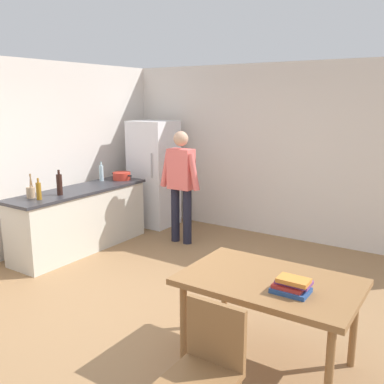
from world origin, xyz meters
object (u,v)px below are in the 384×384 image
at_px(chair, 207,365).
at_px(bottle_wine_dark, 59,184).
at_px(utensil_jar, 31,192).
at_px(refrigerator, 154,174).
at_px(dining_table, 269,288).
at_px(person, 181,180).
at_px(book_stack, 292,286).
at_px(bottle_oil_amber, 39,191).
at_px(cooking_pot, 122,176).
at_px(bottle_water_clear, 101,173).

bearing_deg(chair, bottle_wine_dark, 148.53).
bearing_deg(utensil_jar, refrigerator, 85.28).
bearing_deg(dining_table, person, 137.59).
bearing_deg(book_stack, refrigerator, 141.25).
relative_size(chair, bottle_oil_amber, 3.25).
xyz_separation_m(cooking_pot, utensil_jar, (-0.11, -1.60, 0.02)).
bearing_deg(cooking_pot, book_stack, -30.30).
xyz_separation_m(person, utensil_jar, (-1.14, -1.78, 0.00)).
relative_size(cooking_pot, bottle_wine_dark, 1.18).
height_order(person, book_stack, person).
bearing_deg(dining_table, chair, -90.00).
xyz_separation_m(refrigerator, bottle_wine_dark, (-0.02, -2.01, 0.15)).
distance_m(chair, bottle_wine_dark, 3.74).
bearing_deg(utensil_jar, person, 57.26).
xyz_separation_m(dining_table, chair, (-0.00, -0.97, -0.14)).
bearing_deg(chair, refrigerator, 127.10).
height_order(person, dining_table, person).
bearing_deg(bottle_water_clear, bottle_wine_dark, -75.90).
height_order(person, bottle_water_clear, person).
height_order(bottle_wine_dark, book_stack, bottle_wine_dark).
bearing_deg(cooking_pot, refrigerator, 83.87).
height_order(chair, bottle_water_clear, bottle_water_clear).
relative_size(dining_table, bottle_oil_amber, 5.00).
bearing_deg(bottle_oil_amber, book_stack, -7.97).
distance_m(cooking_pot, utensil_jar, 1.61).
relative_size(chair, cooking_pot, 2.28).
bearing_deg(chair, cooking_pot, 134.07).
height_order(refrigerator, chair, refrigerator).
height_order(person, utensil_jar, person).
bearing_deg(refrigerator, utensil_jar, -94.72).
relative_size(person, chair, 1.87).
bearing_deg(bottle_oil_amber, utensil_jar, 177.54).
xyz_separation_m(refrigerator, book_stack, (3.53, -2.83, -0.10)).
bearing_deg(cooking_pot, person, 9.52).
height_order(cooking_pot, bottle_oil_amber, bottle_oil_amber).
height_order(refrigerator, utensil_jar, refrigerator).
bearing_deg(book_stack, utensil_jar, 172.28).
bearing_deg(bottle_water_clear, utensil_jar, -86.45).
relative_size(cooking_pot, bottle_oil_amber, 1.43).
bearing_deg(refrigerator, cooking_pot, -96.13).
height_order(person, bottle_oil_amber, person).
relative_size(cooking_pot, bottle_water_clear, 1.33).
relative_size(dining_table, book_stack, 5.14).
relative_size(chair, book_stack, 3.34).
bearing_deg(utensil_jar, bottle_water_clear, 93.55).
distance_m(chair, bottle_oil_amber, 3.61).
xyz_separation_m(bottle_water_clear, book_stack, (3.81, -1.86, -0.22)).
relative_size(dining_table, cooking_pot, 3.50).
relative_size(bottle_water_clear, bottle_wine_dark, 0.88).
xyz_separation_m(cooking_pot, bottle_wine_dark, (0.06, -1.28, 0.09)).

